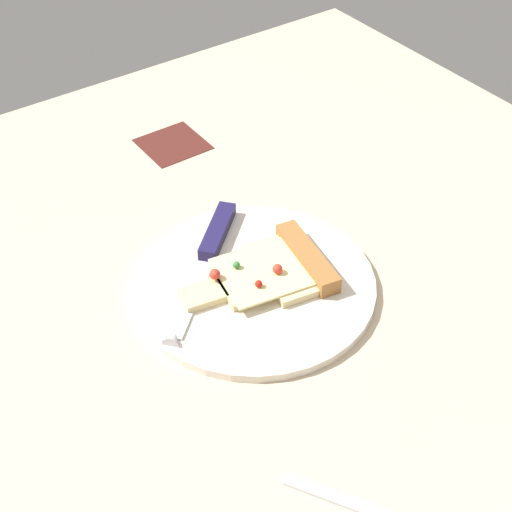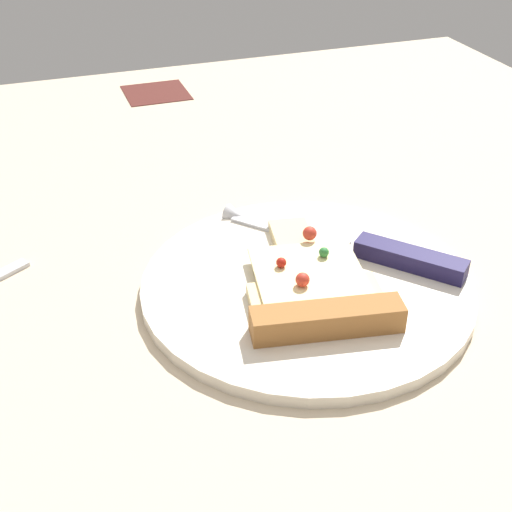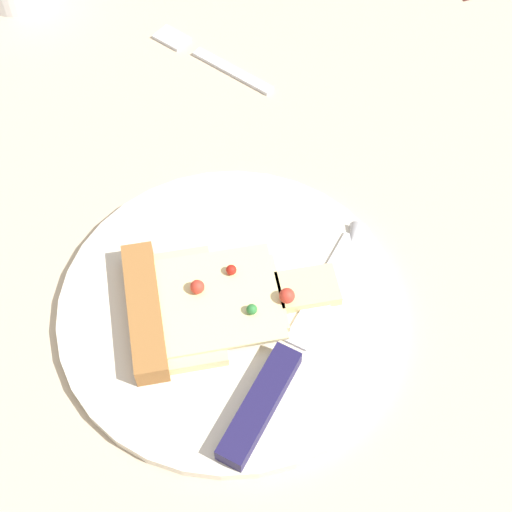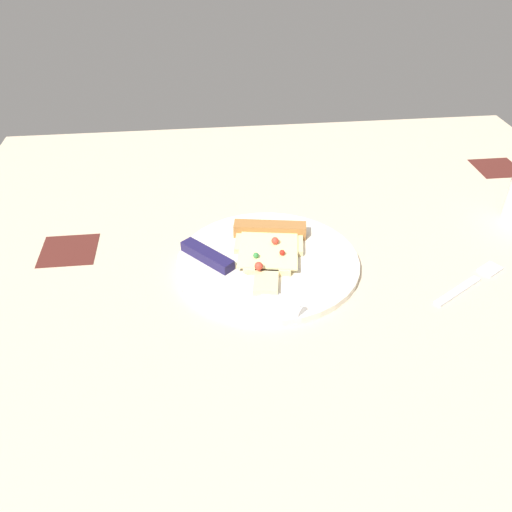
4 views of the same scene
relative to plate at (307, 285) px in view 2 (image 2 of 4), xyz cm
name	(u,v)px [view 2 (image 2 of 4)]	position (x,y,z in cm)	size (l,w,h in cm)	color
ground_plane	(228,298)	(6.20, -3.22, -2.04)	(121.95, 121.95, 3.00)	#C6B293
plate	(307,285)	(0.00, 0.00, 0.00)	(28.77, 28.77, 1.09)	silver
pizza_slice	(314,290)	(0.45, 2.53, 1.34)	(12.61, 18.51, 2.59)	beige
knife	(362,247)	(-6.47, -2.44, 1.15)	(17.40, 19.43, 2.45)	silver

